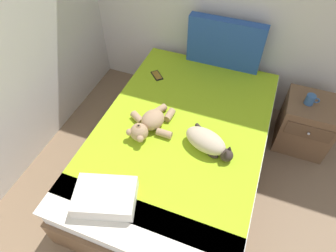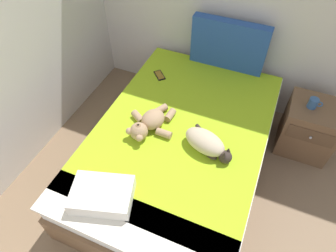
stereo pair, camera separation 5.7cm
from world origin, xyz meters
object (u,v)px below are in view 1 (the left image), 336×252
(cat, at_px, (208,142))
(cell_phone, at_px, (157,75))
(mug, at_px, (310,100))
(nightstand, at_px, (306,124))
(teddy_bear, at_px, (149,124))
(throw_pillow, at_px, (105,197))
(bed, at_px, (180,149))
(patterned_cushion, at_px, (225,44))

(cat, height_order, cell_phone, cat)
(cat, bearing_deg, mug, 48.52)
(nightstand, bearing_deg, cat, -133.34)
(teddy_bear, relative_size, nightstand, 0.91)
(throw_pillow, relative_size, mug, 3.33)
(bed, bearing_deg, teddy_bear, -158.96)
(patterned_cushion, bearing_deg, nightstand, -15.87)
(mug, bearing_deg, cell_phone, -174.92)
(patterned_cushion, distance_m, cell_phone, 0.72)
(throw_pillow, bearing_deg, nightstand, 49.39)
(mug, bearing_deg, nightstand, 14.47)
(throw_pillow, relative_size, nightstand, 0.75)
(patterned_cushion, xyz_separation_m, nightstand, (0.93, -0.26, -0.51))
(cell_phone, xyz_separation_m, mug, (1.41, 0.13, 0.04))
(cat, relative_size, mug, 3.51)
(throw_pillow, height_order, nightstand, throw_pillow)
(bed, height_order, cat, cat)
(nightstand, bearing_deg, teddy_bear, -147.64)
(bed, height_order, throw_pillow, throw_pillow)
(bed, relative_size, throw_pillow, 5.22)
(cat, bearing_deg, cell_phone, 135.67)
(bed, relative_size, cat, 4.95)
(cell_phone, bearing_deg, patterned_cushion, 36.62)
(bed, distance_m, nightstand, 1.25)
(bed, distance_m, mug, 1.23)
(cat, xyz_separation_m, throw_pillow, (-0.51, -0.68, -0.02))
(mug, bearing_deg, teddy_bear, -146.83)
(bed, height_order, nightstand, bed)
(nightstand, relative_size, mug, 4.44)
(cat, bearing_deg, nightstand, 46.66)
(bed, bearing_deg, mug, 35.82)
(teddy_bear, xyz_separation_m, cell_phone, (-0.21, 0.66, -0.06))
(mug, bearing_deg, cat, -131.48)
(patterned_cushion, xyz_separation_m, mug, (0.87, -0.28, -0.20))
(patterned_cushion, xyz_separation_m, cat, (0.15, -1.09, -0.17))
(bed, bearing_deg, patterned_cushion, 84.29)
(nightstand, height_order, mug, mug)
(patterned_cushion, xyz_separation_m, teddy_bear, (-0.34, -1.07, -0.18))
(bed, relative_size, teddy_bear, 4.32)
(teddy_bear, relative_size, mug, 4.03)
(throw_pillow, bearing_deg, cat, 53.04)
(bed, xyz_separation_m, cell_phone, (-0.45, 0.57, 0.28))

